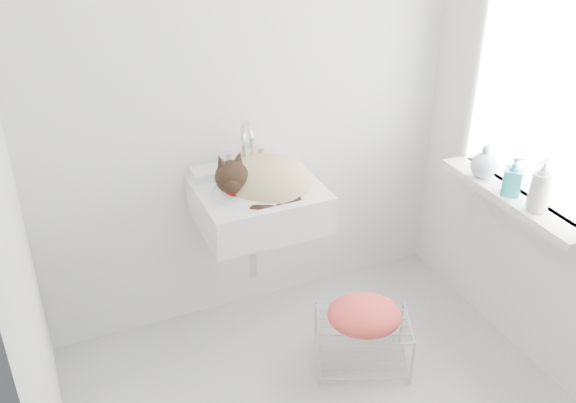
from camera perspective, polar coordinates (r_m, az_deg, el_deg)
name	(u,v)px	position (r m, az deg, el deg)	size (l,w,h in m)	color
back_wall	(246,88)	(3.18, -3.67, 9.89)	(2.20, 0.02, 2.50)	white
left_wall	(16,240)	(2.11, -22.67, -3.09)	(0.02, 2.00, 2.50)	white
window_glass	(545,89)	(3.06, 21.60, 9.15)	(0.01, 0.80, 1.00)	white
window_frame	(543,89)	(3.05, 21.39, 9.12)	(0.04, 0.90, 1.10)	white
windowsill	(511,198)	(3.21, 18.97, 0.32)	(0.16, 0.88, 0.04)	white
sink	(258,187)	(3.10, -2.62, 1.32)	(0.59, 0.51, 0.23)	white
faucet	(244,145)	(3.19, -3.85, 4.93)	(0.21, 0.15, 0.21)	silver
cat	(262,180)	(3.07, -2.31, 1.89)	(0.50, 0.45, 0.29)	tan
wire_rack	(362,339)	(3.28, 6.53, -11.86)	(0.44, 0.31, 0.26)	beige
towel	(364,323)	(3.15, 6.66, -10.49)	(0.36, 0.25, 0.15)	#CF5F00
bottle_a	(535,210)	(3.10, 20.83, -0.74)	(0.08, 0.08, 0.21)	silver
bottle_b	(510,194)	(3.20, 18.83, 0.65)	(0.08, 0.09, 0.19)	teal
bottle_c	(482,176)	(3.33, 16.63, 2.16)	(0.13, 0.13, 0.17)	#B3BAC8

